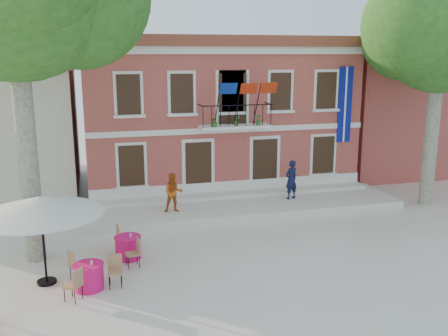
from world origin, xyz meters
TOP-DOWN VIEW (x-y plane):
  - ground at (0.00, 0.00)m, footprint 90.00×90.00m
  - main_building at (2.00, 9.99)m, footprint 13.50×9.59m
  - neighbor_east at (14.00, 11.00)m, footprint 9.40×9.40m
  - terrace at (2.00, 4.40)m, footprint 14.00×3.40m
  - plane_tree_east at (10.32, 2.99)m, footprint 5.20×5.20m
  - patio_umbrella at (-5.76, -1.04)m, footprint 3.63×3.63m
  - pedestrian_navy at (4.31, 4.43)m, footprint 0.75×0.62m
  - pedestrian_orange at (-1.11, 3.88)m, footprint 0.84×0.68m
  - cafe_table_0 at (-3.26, 0.19)m, footprint 0.90×1.96m
  - cafe_table_1 at (-4.53, -1.77)m, footprint 1.69×1.87m

SIDE VIEW (x-z plane):
  - ground at x=0.00m, z-range 0.00..0.00m
  - terrace at x=2.00m, z-range 0.00..0.30m
  - cafe_table_0 at x=-3.26m, z-range -0.05..0.90m
  - cafe_table_1 at x=-4.53m, z-range -0.05..0.90m
  - pedestrian_orange at x=-1.11m, z-range 0.30..1.93m
  - pedestrian_navy at x=4.31m, z-range 0.30..2.07m
  - patio_umbrella at x=-5.76m, z-range 1.07..3.77m
  - neighbor_east at x=14.00m, z-range 0.02..6.42m
  - main_building at x=2.00m, z-range 0.03..7.53m
  - plane_tree_east at x=10.32m, z-range 2.44..12.66m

